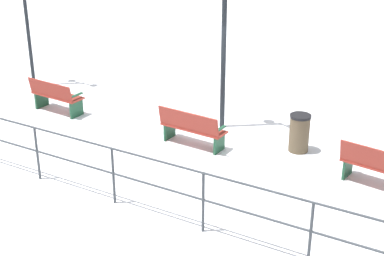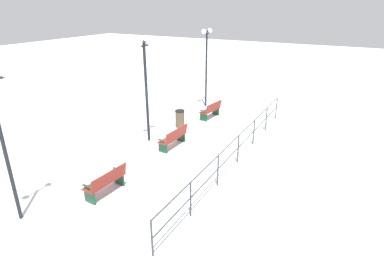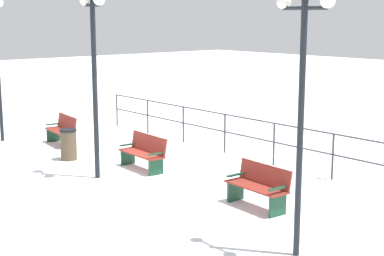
{
  "view_description": "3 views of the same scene",
  "coord_description": "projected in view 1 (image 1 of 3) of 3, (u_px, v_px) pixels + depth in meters",
  "views": [
    {
      "loc": [
        -10.38,
        -5.92,
        5.57
      ],
      "look_at": [
        -0.99,
        -0.49,
        0.87
      ],
      "focal_mm": 53.73,
      "sensor_mm": 36.0,
      "label": 1
    },
    {
      "loc": [
        -6.65,
        10.36,
        5.75
      ],
      "look_at": [
        -0.67,
        -0.64,
        0.76
      ],
      "focal_mm": 29.38,
      "sensor_mm": 36.0,
      "label": 2
    },
    {
      "loc": [
        8.48,
        12.04,
        3.89
      ],
      "look_at": [
        -1.36,
        0.49,
        1.01
      ],
      "focal_mm": 54.81,
      "sensor_mm": 36.0,
      "label": 3
    }
  ],
  "objects": [
    {
      "name": "trash_bin",
      "position": [
        299.0,
        133.0,
        12.68
      ],
      "size": [
        0.46,
        0.46,
        0.86
      ],
      "color": "brown",
      "rests_on": "ground"
    },
    {
      "name": "bench_nearest",
      "position": [
        377.0,
        166.0,
        11.15
      ],
      "size": [
        0.71,
        1.47,
        0.9
      ],
      "rotation": [
        0.0,
        0.0,
        -0.13
      ],
      "color": "maroon",
      "rests_on": "ground"
    },
    {
      "name": "ground_plane",
      "position": [
        195.0,
        144.0,
        13.18
      ],
      "size": [
        80.0,
        80.0,
        0.0
      ],
      "primitive_type": "plane",
      "color": "white",
      "rests_on": "ground"
    },
    {
      "name": "waterfront_railing",
      "position": [
        113.0,
        166.0,
        10.47
      ],
      "size": [
        0.05,
        11.38,
        1.15
      ],
      "color": "#383D42",
      "rests_on": "ground"
    },
    {
      "name": "bench_third",
      "position": [
        56.0,
        96.0,
        14.77
      ],
      "size": [
        0.63,
        1.49,
        0.89
      ],
      "rotation": [
        0.0,
        0.0,
        -0.06
      ],
      "color": "maroon",
      "rests_on": "ground"
    },
    {
      "name": "bench_second",
      "position": [
        192.0,
        128.0,
        12.89
      ],
      "size": [
        0.61,
        1.57,
        0.89
      ],
      "rotation": [
        0.0,
        0.0,
        -0.05
      ],
      "color": "maroon",
      "rests_on": "ground"
    },
    {
      "name": "lamppost_middle",
      "position": [
        225.0,
        0.0,
        12.88
      ],
      "size": [
        0.28,
        0.9,
        4.42
      ],
      "color": "black",
      "rests_on": "ground"
    }
  ]
}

